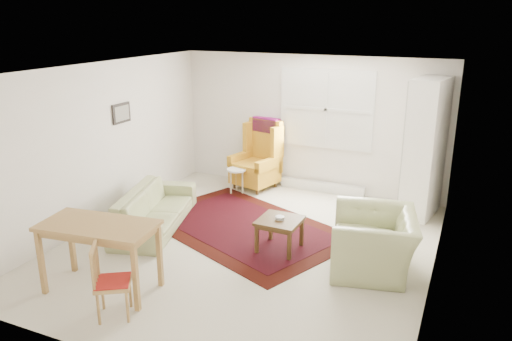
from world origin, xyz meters
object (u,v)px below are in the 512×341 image
at_px(armchair, 374,236).
at_px(stool, 237,181).
at_px(desk, 101,257).
at_px(wingback_chair, 255,155).
at_px(cabinet, 426,148).
at_px(desk_chair, 113,281).
at_px(coffee_table, 280,234).
at_px(sofa, 154,202).

xyz_separation_m(armchair, stool, (-2.90, 1.89, -0.23)).
bearing_deg(desk, wingback_chair, 87.89).
bearing_deg(cabinet, desk, -118.23).
height_order(armchair, desk, armchair).
bearing_deg(armchair, desk_chair, -59.17).
bearing_deg(stool, coffee_table, -49.67).
xyz_separation_m(wingback_chair, desk_chair, (0.34, -4.51, -0.23)).
distance_m(wingback_chair, cabinet, 3.07).
bearing_deg(armchair, stool, -135.51).
height_order(armchair, coffee_table, armchair).
bearing_deg(cabinet, sofa, -138.95).
height_order(wingback_chair, desk, wingback_chair).
height_order(coffee_table, stool, same).
relative_size(sofa, wingback_chair, 1.54).
xyz_separation_m(wingback_chair, desk, (-0.15, -4.13, -0.23)).
bearing_deg(coffee_table, cabinet, 53.57).
distance_m(cabinet, desk, 5.21).
height_order(sofa, coffee_table, sofa).
distance_m(stool, desk, 3.73).
relative_size(armchair, cabinet, 0.53).
relative_size(armchair, wingback_chair, 0.90).
xyz_separation_m(stool, desk_chair, (0.53, -4.11, 0.19)).
height_order(wingback_chair, stool, wingback_chair).
bearing_deg(armchair, wingback_chair, -142.69).
bearing_deg(coffee_table, stool, 130.33).
bearing_deg(desk_chair, desk, 19.49).
distance_m(armchair, desk_chair, 3.24).
relative_size(stool, desk_chair, 0.56).
height_order(sofa, cabinet, cabinet).
xyz_separation_m(coffee_table, stool, (-1.59, 1.88, 0.00)).
relative_size(armchair, stool, 2.51).
relative_size(coffee_table, desk, 0.43).
bearing_deg(wingback_chair, coffee_table, -43.68).
xyz_separation_m(wingback_chair, cabinet, (3.04, -0.06, 0.47)).
distance_m(stool, cabinet, 3.37).
bearing_deg(desk_chair, stool, -24.92).
height_order(stool, cabinet, cabinet).
height_order(sofa, stool, sofa).
xyz_separation_m(armchair, cabinet, (0.33, 2.23, 0.66)).
height_order(coffee_table, desk_chair, desk_chair).
distance_m(coffee_table, stool, 2.46).
distance_m(armchair, stool, 3.46).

